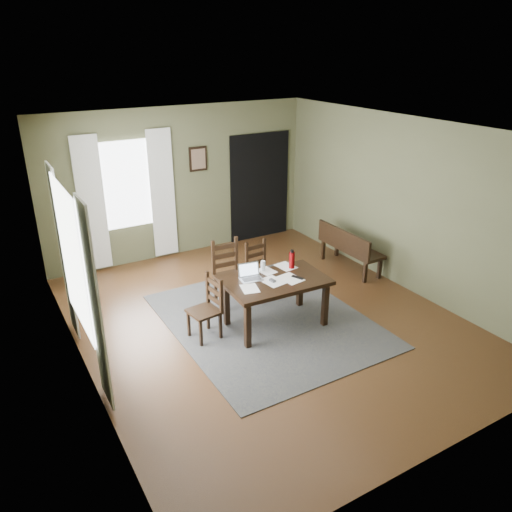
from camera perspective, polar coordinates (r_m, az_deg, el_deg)
ground at (r=7.24m, az=1.21°, el=-7.41°), size 5.00×6.00×0.01m
room_shell at (r=6.51m, az=1.34°, el=6.42°), size 5.02×6.02×2.71m
rug at (r=7.23m, az=1.21°, el=-7.34°), size 2.60×3.20×0.01m
dining_table at (r=6.84m, az=2.31°, el=-3.38°), size 1.43×0.90×0.70m
chair_end at (r=6.69m, az=-5.63°, el=-6.00°), size 0.43×0.43×0.87m
chair_back_left at (r=7.47m, az=-3.09°, el=-2.09°), size 0.46×0.47×1.00m
chair_back_right at (r=7.72m, az=0.46°, el=-1.66°), size 0.41×0.41×0.88m
bench at (r=8.79m, az=10.50°, el=1.19°), size 0.42×1.32×0.75m
laptop at (r=6.82m, az=-0.67°, el=-2.16°), size 0.34×0.28×0.21m
computer_mouse at (r=6.74m, az=1.88°, el=-2.82°), size 0.07×0.10×0.03m
tv_remote at (r=6.86m, az=4.77°, el=-2.46°), size 0.12×0.18×0.02m
drinking_glass at (r=7.04m, az=0.81°, el=-1.12°), size 0.08×0.08×0.15m
water_bottle at (r=7.11m, az=4.12°, el=-0.43°), size 0.10×0.10×0.28m
paper_a at (r=6.56m, az=-0.71°, el=-3.74°), size 0.28×0.33×0.00m
paper_b at (r=6.84m, az=3.96°, el=-2.59°), size 0.30×0.37×0.00m
paper_c at (r=7.05m, az=1.22°, el=-1.72°), size 0.24×0.29×0.00m
paper_d at (r=7.21m, az=3.43°, el=-1.19°), size 0.26×0.32×0.00m
paper_e at (r=6.75m, az=1.93°, el=-2.91°), size 0.30×0.36×0.00m
window_left at (r=5.99m, az=-20.33°, el=-0.19°), size 0.01×1.30×1.70m
window_back at (r=8.86m, az=-14.60°, el=7.87°), size 1.00×0.01×1.50m
curtain_left_near at (r=5.36m, az=-17.90°, el=-5.59°), size 0.03×0.48×2.30m
curtain_left_far at (r=6.84m, az=-21.16°, el=0.29°), size 0.03×0.48×2.30m
curtain_back_left at (r=8.76m, az=-18.26°, el=5.57°), size 0.44×0.03×2.30m
curtain_back_right at (r=9.08m, az=-10.63°, el=6.94°), size 0.44×0.03×2.30m
framed_picture at (r=9.23m, az=-6.63°, el=10.97°), size 0.34×0.03×0.44m
doorway_back at (r=9.98m, az=0.43°, el=7.91°), size 1.30×0.03×2.10m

